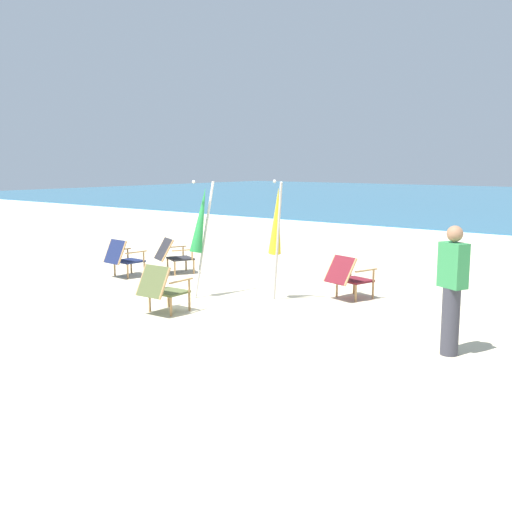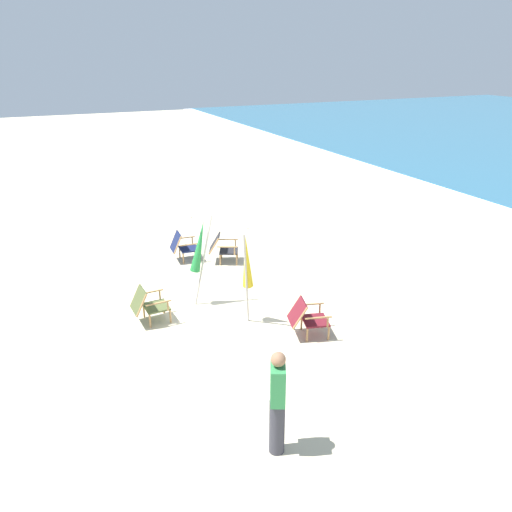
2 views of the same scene
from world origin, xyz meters
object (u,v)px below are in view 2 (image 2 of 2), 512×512
at_px(beach_chair_mid_center, 307,317).
at_px(beach_chair_front_left, 183,246).
at_px(beach_chair_front_right, 222,247).
at_px(umbrella_furled_green, 199,247).
at_px(beach_chair_back_right, 148,304).
at_px(umbrella_furled_yellow, 247,263).
at_px(person_near_chairs, 277,402).

bearing_deg(beach_chair_mid_center, beach_chair_front_left, -167.05).
xyz_separation_m(beach_chair_front_left, beach_chair_mid_center, (4.76, 1.09, -0.01)).
bearing_deg(beach_chair_front_right, umbrella_furled_green, -32.01).
distance_m(beach_chair_back_right, umbrella_furled_green, 1.61).
xyz_separation_m(umbrella_furled_yellow, person_near_chairs, (3.46, -1.06, -0.53)).
height_order(beach_chair_mid_center, umbrella_furled_yellow, umbrella_furled_yellow).
relative_size(beach_chair_front_right, beach_chair_mid_center, 1.05).
bearing_deg(beach_chair_back_right, umbrella_furled_green, 104.50).
height_order(beach_chair_back_right, umbrella_furled_yellow, umbrella_furled_yellow).
bearing_deg(beach_chair_front_right, beach_chair_back_right, -46.91).
height_order(beach_chair_front_right, beach_chair_mid_center, beach_chair_front_right).
relative_size(beach_chair_mid_center, person_near_chairs, 0.55).
relative_size(beach_chair_back_right, beach_chair_front_right, 0.85).
distance_m(beach_chair_front_left, umbrella_furled_green, 2.79).
bearing_deg(beach_chair_mid_center, beach_chair_front_right, -177.70).
bearing_deg(beach_chair_front_left, umbrella_furled_green, -7.93).
bearing_deg(beach_chair_back_right, beach_chair_front_left, 150.96).
distance_m(beach_chair_mid_center, umbrella_furled_yellow, 1.59).
xyz_separation_m(beach_chair_front_left, person_near_chairs, (7.29, -0.85, 0.41)).
distance_m(beach_chair_mid_center, person_near_chairs, 3.22).
xyz_separation_m(beach_chair_front_right, beach_chair_mid_center, (4.21, 0.17, -0.00)).
bearing_deg(beach_chair_back_right, person_near_chairs, 10.09).
relative_size(beach_chair_front_right, umbrella_furled_green, 0.45).
distance_m(umbrella_furled_yellow, person_near_chairs, 3.65).
bearing_deg(umbrella_furled_yellow, umbrella_furled_green, -155.23).
bearing_deg(umbrella_furled_green, beach_chair_back_right, -75.50).
xyz_separation_m(beach_chair_mid_center, umbrella_furled_yellow, (-0.92, -0.89, 0.95)).
relative_size(beach_chair_back_right, umbrella_furled_yellow, 0.38).
xyz_separation_m(beach_chair_back_right, beach_chair_front_right, (-2.38, 2.55, -0.00)).
height_order(beach_chair_front_right, beach_chair_front_left, beach_chair_front_left).
height_order(beach_chair_back_right, umbrella_furled_green, umbrella_furled_green).
bearing_deg(umbrella_furled_green, beach_chair_front_right, 147.99).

